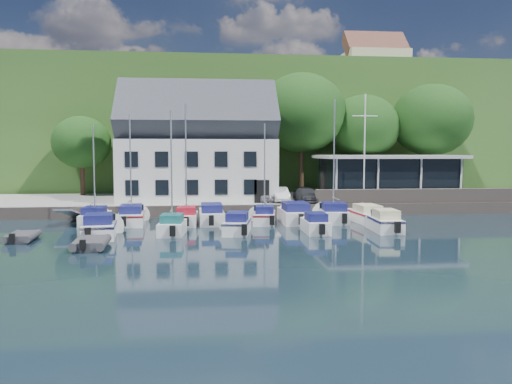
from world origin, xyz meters
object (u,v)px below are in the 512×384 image
boat_r1_5 (295,212)px  boat_r1_3 (212,213)px  club_pavilion (387,177)px  harbor_building (198,153)px  car_dgrey (307,195)px  boat_r1_1 (131,165)px  car_white (280,194)px  boat_r2_4 (385,220)px  boat_r1_0 (94,170)px  boat_r2_2 (237,222)px  boat_r1_6 (334,161)px  car_blue (345,195)px  boat_r1_7 (366,213)px  dinghy_1 (91,242)px  dinghy_0 (22,236)px  boat_r2_3 (315,222)px  flagpole (365,149)px  boat_r1_2 (186,169)px  boat_r2_1 (171,171)px  boat_r2_0 (100,225)px  car_silver (264,195)px  boat_r1_4 (265,168)px

boat_r1_5 → boat_r1_3: bearing=177.5°
club_pavilion → harbor_building: bearing=178.4°
car_dgrey → boat_r1_3: (-8.51, -5.45, -0.86)m
boat_r1_1 → harbor_building: bearing=56.1°
car_white → boat_r2_4: size_ratio=0.73×
boat_r2_4 → boat_r1_5: bearing=141.3°
boat_r1_0 → boat_r2_2: size_ratio=1.59×
car_dgrey → boat_r2_4: 11.07m
boat_r1_0 → boat_r1_6: 18.09m
car_blue → boat_r1_6: 7.25m
boat_r1_3 → boat_r1_7: 11.95m
boat_r1_5 → boat_r1_6: (2.97, -0.23, 3.92)m
harbor_building → dinghy_1: harbor_building is taller
car_blue → dinghy_0: size_ratio=1.22×
boat_r1_0 → boat_r2_3: bearing=-19.0°
flagpole → dinghy_1: bearing=-146.0°
boat_r1_7 → boat_r2_3: 6.79m
car_blue → boat_r1_2: size_ratio=0.42×
boat_r1_5 → boat_r2_1: 10.74m
boat_r2_0 → boat_r2_4: (18.92, 0.55, -0.01)m
car_silver → car_dgrey: 3.81m
boat_r1_2 → car_blue: bearing=25.8°
car_white → boat_r1_1: (-12.14, -5.76, 2.83)m
car_silver → boat_r1_5: 6.43m
boat_r2_0 → dinghy_1: boat_r2_0 is taller
boat_r1_1 → boat_r1_4: boat_r1_1 is taller
flagpole → boat_r1_7: size_ratio=1.51×
car_white → flagpole: flagpole is taller
car_dgrey → boat_r1_4: size_ratio=0.50×
car_dgrey → boat_r1_6: (0.84, -5.96, 3.10)m
harbor_building → boat_r2_2: bearing=-78.8°
boat_r1_0 → boat_r2_2: 12.08m
boat_r1_5 → boat_r2_0: 14.57m
boat_r1_3 → boat_r1_4: size_ratio=0.81×
harbor_building → boat_r1_0: (-7.61, -8.51, -1.25)m
boat_r1_0 → dinghy_1: boat_r1_0 is taller
harbor_building → boat_r1_4: (5.09, -9.50, -1.13)m
car_dgrey → dinghy_1: car_dgrey is taller
boat_r1_0 → boat_r1_3: bearing=-1.7°
boat_r1_4 → boat_r1_7: 8.69m
boat_r1_1 → dinghy_1: 10.35m
boat_r1_6 → car_blue: bearing=73.4°
flagpole → boat_r2_4: bearing=-99.4°
car_silver → dinghy_0: bearing=-152.2°
car_silver → boat_r1_0: (-13.44, -5.57, 2.54)m
harbor_building → boat_r1_2: 9.60m
car_dgrey → boat_r2_4: size_ratio=0.79×
boat_r2_0 → boat_r2_3: bearing=-5.0°
boat_r1_5 → boat_r1_7: size_ratio=1.08×
boat_r1_1 → boat_r1_5: (12.38, -0.39, -3.68)m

